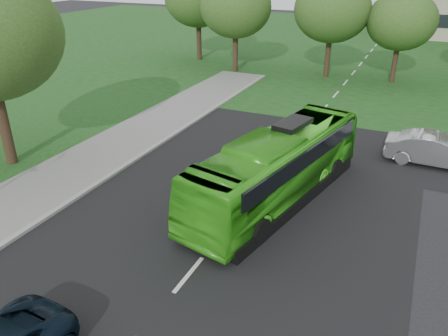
% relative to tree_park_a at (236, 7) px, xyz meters
% --- Properties ---
extents(ground, '(160.00, 160.00, 0.00)m').
position_rel_tree_park_a_xyz_m(ground, '(10.36, -25.85, -5.78)').
color(ground, black).
rests_on(ground, ground).
extents(street_surfaces, '(120.00, 120.00, 0.15)m').
position_rel_tree_park_a_xyz_m(street_surfaces, '(9.99, -3.10, -5.75)').
color(street_surfaces, black).
rests_on(street_surfaces, ground).
extents(tree_park_a, '(6.41, 6.41, 8.51)m').
position_rel_tree_park_a_xyz_m(tree_park_a, '(0.00, 0.00, 0.00)').
color(tree_park_a, black).
rests_on(tree_park_a, ground).
extents(tree_park_b, '(6.51, 6.51, 8.54)m').
position_rel_tree_park_a_xyz_m(tree_park_b, '(8.32, 1.54, -0.02)').
color(tree_park_b, black).
rests_on(tree_park_b, ground).
extents(tree_park_c, '(5.63, 5.63, 7.48)m').
position_rel_tree_park_a_xyz_m(tree_park_c, '(13.96, 2.08, -0.70)').
color(tree_park_c, black).
rests_on(tree_park_c, ground).
extents(bus, '(4.93, 11.45, 3.11)m').
position_rel_tree_park_a_xyz_m(bus, '(11.36, -21.55, -4.22)').
color(bus, green).
rests_on(bus, ground).
extents(sedan, '(4.93, 1.76, 1.62)m').
position_rel_tree_park_a_xyz_m(sedan, '(17.66, -14.72, -4.97)').
color(sedan, '#BCBDC1').
rests_on(sedan, ground).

